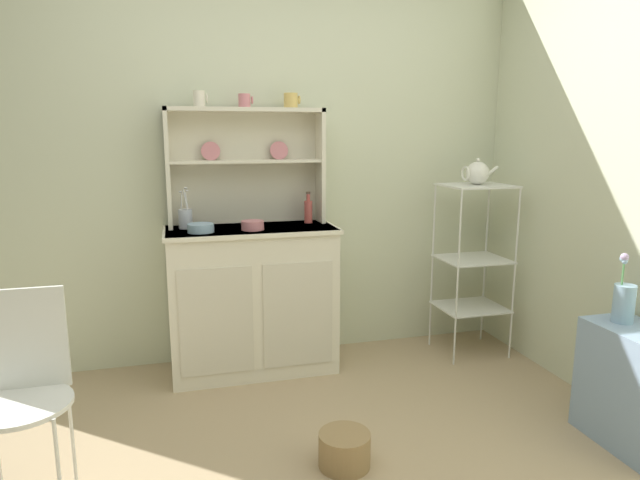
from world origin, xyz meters
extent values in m
cube|color=beige|center=(0.00, 1.62, 1.25)|extent=(3.84, 0.05, 2.50)
cube|color=silver|center=(-0.12, 1.37, 0.44)|extent=(0.96, 0.42, 0.87)
cube|color=beige|center=(-0.35, 1.16, 0.39)|extent=(0.40, 0.01, 0.61)
cube|color=beige|center=(0.11, 1.16, 0.39)|extent=(0.40, 0.01, 0.61)
cube|color=#EEE6CE|center=(-0.12, 1.37, 0.86)|extent=(0.99, 0.45, 0.02)
cube|color=beige|center=(-0.12, 1.57, 1.22)|extent=(0.92, 0.02, 0.69)
cube|color=silver|center=(-0.57, 1.49, 1.22)|extent=(0.02, 0.18, 0.69)
cube|color=silver|center=(0.33, 1.49, 1.22)|extent=(0.02, 0.18, 0.69)
cube|color=silver|center=(-0.12, 1.49, 1.25)|extent=(0.88, 0.16, 0.02)
cube|color=silver|center=(-0.12, 1.49, 1.55)|extent=(0.92, 0.18, 0.02)
cylinder|color=#D17A84|center=(-0.32, 1.53, 1.31)|extent=(0.11, 0.03, 0.11)
cylinder|color=#D17A84|center=(0.09, 1.53, 1.31)|extent=(0.11, 0.03, 0.11)
cylinder|color=silver|center=(1.09, 1.10, 0.55)|extent=(0.01, 0.01, 1.10)
cylinder|color=silver|center=(1.48, 1.10, 0.55)|extent=(0.01, 0.01, 1.10)
cylinder|color=silver|center=(1.09, 1.44, 0.55)|extent=(0.01, 0.01, 1.10)
cylinder|color=silver|center=(1.48, 1.44, 0.55)|extent=(0.01, 0.01, 1.10)
cube|color=silver|center=(1.29, 1.27, 1.09)|extent=(0.41, 0.36, 0.01)
cube|color=silver|center=(1.29, 1.27, 0.62)|extent=(0.41, 0.36, 0.01)
cube|color=silver|center=(1.29, 1.27, 0.30)|extent=(0.41, 0.36, 0.01)
cube|color=#849EBC|center=(1.44, 0.09, 0.28)|extent=(0.28, 0.48, 0.55)
cylinder|color=white|center=(-0.98, 0.14, 0.23)|extent=(0.01, 0.01, 0.45)
cylinder|color=white|center=(-0.98, 0.41, 0.23)|extent=(0.01, 0.01, 0.45)
cylinder|color=white|center=(-1.11, 0.27, 0.45)|extent=(0.36, 0.36, 0.02)
cube|color=white|center=(-1.11, 0.41, 0.65)|extent=(0.31, 0.02, 0.40)
cylinder|color=#93754C|center=(0.12, 0.27, 0.08)|extent=(0.22, 0.22, 0.15)
cylinder|color=silver|center=(-0.37, 1.49, 1.61)|extent=(0.07, 0.07, 0.09)
torus|color=silver|center=(-0.33, 1.49, 1.61)|extent=(0.01, 0.05, 0.05)
cylinder|color=#D17A84|center=(-0.12, 1.49, 1.60)|extent=(0.07, 0.07, 0.08)
torus|color=#D17A84|center=(-0.07, 1.49, 1.60)|extent=(0.01, 0.05, 0.05)
cylinder|color=#DBB760|center=(0.15, 1.49, 1.60)|extent=(0.08, 0.08, 0.09)
torus|color=#DBB760|center=(0.21, 1.49, 1.61)|extent=(0.01, 0.05, 0.05)
cylinder|color=#8EB2D1|center=(-0.40, 1.29, 0.90)|extent=(0.15, 0.15, 0.05)
cylinder|color=#D17A84|center=(-0.12, 1.29, 0.90)|extent=(0.13, 0.13, 0.05)
cylinder|color=#B74C47|center=(0.25, 1.45, 0.94)|extent=(0.05, 0.05, 0.14)
cylinder|color=#B74C47|center=(0.25, 1.45, 1.03)|extent=(0.02, 0.02, 0.04)
cylinder|color=#4C382D|center=(0.25, 1.45, 1.06)|extent=(0.03, 0.03, 0.01)
cylinder|color=#B2B7C6|center=(-0.48, 1.45, 0.93)|extent=(0.08, 0.08, 0.11)
cylinder|color=silver|center=(-0.47, 1.42, 1.01)|extent=(0.04, 0.02, 0.18)
ellipsoid|color=silver|center=(-0.47, 1.42, 1.11)|extent=(0.02, 0.01, 0.01)
cylinder|color=silver|center=(-0.47, 1.43, 1.00)|extent=(0.03, 0.02, 0.17)
ellipsoid|color=silver|center=(-0.47, 1.43, 1.09)|extent=(0.02, 0.01, 0.01)
cylinder|color=silver|center=(-0.50, 1.46, 1.00)|extent=(0.02, 0.03, 0.16)
ellipsoid|color=silver|center=(-0.50, 1.46, 1.09)|extent=(0.02, 0.01, 0.01)
sphere|color=white|center=(1.29, 1.27, 1.17)|extent=(0.14, 0.14, 0.14)
sphere|color=silver|center=(1.29, 1.27, 1.25)|extent=(0.02, 0.02, 0.02)
cylinder|color=white|center=(1.39, 1.27, 1.18)|extent=(0.09, 0.02, 0.07)
torus|color=white|center=(1.20, 1.27, 1.17)|extent=(0.01, 0.09, 0.09)
cylinder|color=#8EB2D1|center=(1.44, 0.21, 0.64)|extent=(0.10, 0.10, 0.18)
cylinder|color=#4C844C|center=(1.42, 0.22, 0.78)|extent=(0.00, 0.01, 0.14)
sphere|color=#8EB2D1|center=(1.42, 0.22, 0.85)|extent=(0.04, 0.04, 0.04)
cylinder|color=#4C844C|center=(1.42, 0.21, 0.79)|extent=(0.00, 0.01, 0.15)
sphere|color=#B79ECC|center=(1.42, 0.21, 0.86)|extent=(0.04, 0.04, 0.04)
cylinder|color=#4C844C|center=(1.42, 0.21, 0.78)|extent=(0.00, 0.01, 0.13)
sphere|color=#8EB2D1|center=(1.42, 0.21, 0.84)|extent=(0.02, 0.02, 0.02)
camera|label=1|loc=(-0.54, -1.77, 1.42)|focal=30.79mm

